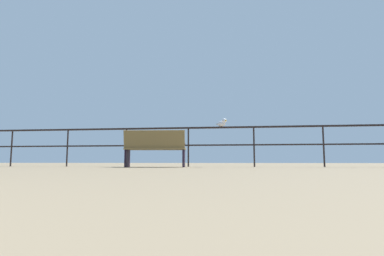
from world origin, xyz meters
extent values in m
cube|color=black|center=(0.00, 9.72, 1.08)|extent=(19.82, 0.05, 0.05)
cube|color=black|center=(0.00, 9.72, 0.59)|extent=(19.82, 0.04, 0.04)
cylinder|color=black|center=(-4.50, 9.72, 0.54)|extent=(0.04, 0.04, 1.08)
cylinder|color=black|center=(-2.70, 9.72, 0.54)|extent=(0.04, 0.04, 1.08)
cylinder|color=black|center=(-0.90, 9.72, 0.54)|extent=(0.04, 0.04, 1.08)
cylinder|color=black|center=(0.90, 9.72, 0.54)|extent=(0.04, 0.04, 1.08)
cylinder|color=black|center=(2.70, 9.72, 0.54)|extent=(0.04, 0.04, 1.08)
cylinder|color=black|center=(4.50, 9.72, 0.54)|extent=(0.04, 0.04, 1.08)
cube|color=brown|center=(0.14, 9.02, 0.47)|extent=(1.59, 0.62, 0.05)
cube|color=brown|center=(0.16, 8.80, 0.70)|extent=(1.56, 0.26, 0.46)
cube|color=black|center=(0.87, 9.08, 0.24)|extent=(0.08, 0.44, 0.47)
cube|color=black|center=(0.86, 9.27, 0.61)|extent=(0.07, 0.34, 0.04)
cube|color=black|center=(-0.59, 8.95, 0.24)|extent=(0.08, 0.44, 0.47)
cube|color=black|center=(-0.61, 9.15, 0.61)|extent=(0.07, 0.34, 0.04)
ellipsoid|color=silver|center=(1.83, 9.72, 1.19)|extent=(0.31, 0.33, 0.16)
ellipsoid|color=gray|center=(1.83, 9.72, 1.21)|extent=(0.26, 0.28, 0.06)
sphere|color=silver|center=(1.91, 9.62, 1.26)|extent=(0.13, 0.13, 0.13)
cone|color=gold|center=(1.97, 9.55, 1.26)|extent=(0.07, 0.07, 0.05)
cube|color=gray|center=(1.73, 9.84, 1.19)|extent=(0.12, 0.12, 0.02)
camera|label=1|loc=(2.13, 1.29, 0.15)|focal=28.55mm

